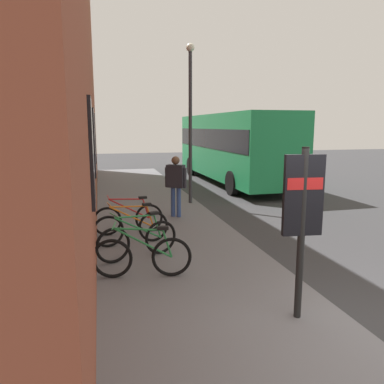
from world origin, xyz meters
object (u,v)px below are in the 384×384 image
at_px(bicycle_leaning_wall, 132,228).
at_px(bicycle_under_window, 143,256).
at_px(transit_info_sign, 303,207).
at_px(bicycle_nearest_sign, 138,240).
at_px(city_bus, 231,144).
at_px(pedestrian_crossing_street, 176,180).
at_px(street_lamp, 190,111).
at_px(bicycle_far_end, 129,218).

bearing_deg(bicycle_leaning_wall, bicycle_under_window, -179.32).
bearing_deg(bicycle_leaning_wall, transit_info_sign, -153.16).
bearing_deg(bicycle_nearest_sign, bicycle_under_window, 178.69).
bearing_deg(transit_info_sign, bicycle_nearest_sign, 33.29).
bearing_deg(bicycle_leaning_wall, city_bus, -31.55).
height_order(city_bus, pedestrian_crossing_street, city_bus).
height_order(bicycle_leaning_wall, street_lamp, street_lamp).
relative_size(bicycle_under_window, street_lamp, 0.33).
xyz_separation_m(transit_info_sign, pedestrian_crossing_street, (6.30, 0.47, -0.50)).
height_order(bicycle_under_window, bicycle_leaning_wall, same).
bearing_deg(city_bus, transit_info_sign, 164.25).
bearing_deg(bicycle_leaning_wall, street_lamp, -29.46).
bearing_deg(pedestrian_crossing_street, bicycle_far_end, 134.67).
xyz_separation_m(bicycle_far_end, street_lamp, (3.38, -2.41, 2.78)).
bearing_deg(bicycle_nearest_sign, transit_info_sign, -146.71).
relative_size(bicycle_nearest_sign, bicycle_leaning_wall, 0.97).
bearing_deg(bicycle_nearest_sign, city_bus, -28.88).
relative_size(bicycle_far_end, city_bus, 0.17).
bearing_deg(city_bus, bicycle_nearest_sign, 151.12).
bearing_deg(bicycle_far_end, street_lamp, -35.47).
bearing_deg(bicycle_nearest_sign, street_lamp, -24.31).
height_order(transit_info_sign, city_bus, city_bus).
relative_size(bicycle_leaning_wall, street_lamp, 0.33).
relative_size(bicycle_under_window, bicycle_nearest_sign, 1.03).
height_order(bicycle_leaning_wall, city_bus, city_bus).
distance_m(bicycle_far_end, transit_info_sign, 5.34).
height_order(bicycle_nearest_sign, transit_info_sign, transit_info_sign).
relative_size(bicycle_nearest_sign, pedestrian_crossing_street, 0.94).
distance_m(transit_info_sign, city_bus, 13.75).
distance_m(bicycle_far_end, street_lamp, 5.00).
bearing_deg(bicycle_under_window, street_lamp, -20.96).
bearing_deg(street_lamp, bicycle_nearest_sign, 155.69).
bearing_deg(bicycle_far_end, bicycle_leaning_wall, 179.61).
bearing_deg(bicycle_leaning_wall, bicycle_nearest_sign, -177.27).
relative_size(transit_info_sign, city_bus, 0.23).
bearing_deg(street_lamp, bicycle_under_window, 159.04).
distance_m(bicycle_leaning_wall, transit_info_sign, 4.56).
xyz_separation_m(pedestrian_crossing_street, street_lamp, (1.90, -0.91, 2.07)).
height_order(city_bus, street_lamp, street_lamp).
bearing_deg(city_bus, bicycle_far_end, 145.85).
bearing_deg(pedestrian_crossing_street, bicycle_leaning_wall, 147.61).
relative_size(bicycle_under_window, bicycle_far_end, 0.99).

